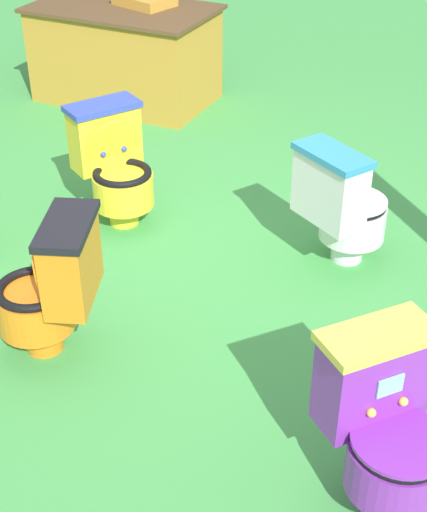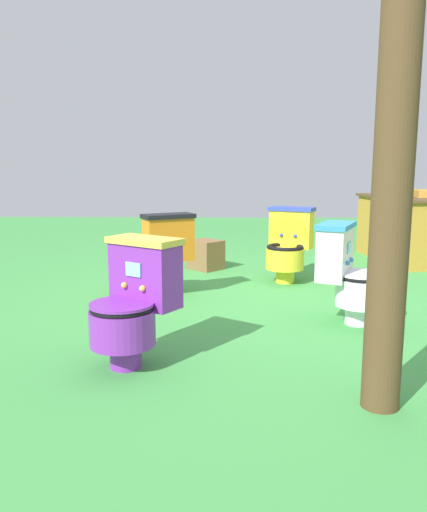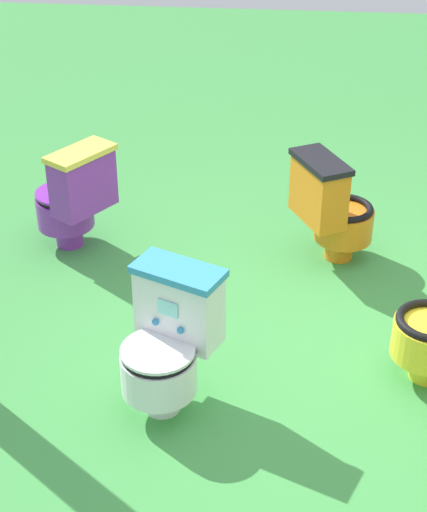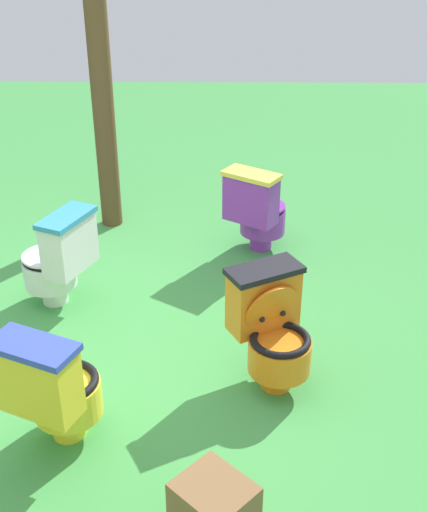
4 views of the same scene
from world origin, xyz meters
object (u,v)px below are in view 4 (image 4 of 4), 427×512
Objects in this scene: toilet_purple at (258,210)px; toilet_yellow at (54,388)px; toilet_orange at (272,328)px; toilet_white at (58,259)px; small_crate at (214,512)px; wooden_post at (104,116)px.

toilet_purple and toilet_yellow have the same top height.
toilet_orange is 1.65m from toilet_white.
toilet_purple is at bearing 86.18° from toilet_yellow.
small_crate is at bearing -11.43° from toilet_yellow.
toilet_purple is at bearing -117.63° from toilet_orange.
toilet_yellow is at bearing 55.04° from small_crate.
toilet_yellow is 1.04m from small_crate.
toilet_white is 0.37× the size of wooden_post.
small_crate is (-2.78, 0.30, -0.21)m from toilet_purple.
toilet_purple is at bearing -112.09° from wooden_post.
toilet_yellow is 2.23× the size of small_crate.
toilet_orange is 1.20m from small_crate.
toilet_white is (-0.82, 1.42, 0.00)m from toilet_purple.
toilet_orange and toilet_yellow have the same top height.
toilet_yellow is at bearing -2.47° from toilet_orange.
toilet_yellow is (-1.38, -0.28, 0.00)m from toilet_white.
small_crate is at bearing -63.24° from toilet_purple.
toilet_yellow is at bearing -177.24° from wooden_post.
wooden_post is (2.16, 1.28, 0.61)m from toilet_orange.
toilet_white and toilet_yellow have the same top height.
wooden_post is at bearing -169.07° from toilet_purple.
small_crate is at bearing -126.75° from toilet_white.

